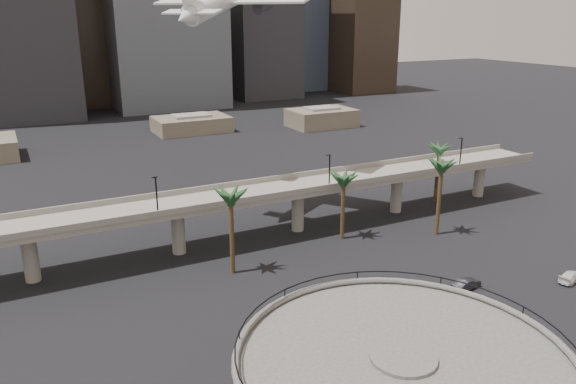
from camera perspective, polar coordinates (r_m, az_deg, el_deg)
overpass at (r=94.86m, az=-4.85°, el=-0.87°), size 130.00×9.30×14.70m
palm_trees at (r=97.47m, az=8.57°, el=1.93°), size 54.40×18.40×14.00m
low_buildings at (r=178.82m, az=-13.64°, el=6.00°), size 135.00×27.50×6.80m
car_b at (r=84.45m, az=17.65°, el=-8.89°), size 5.07×2.42×1.60m
car_c at (r=92.60m, az=26.79°, el=-7.66°), size 5.47×3.32×1.48m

